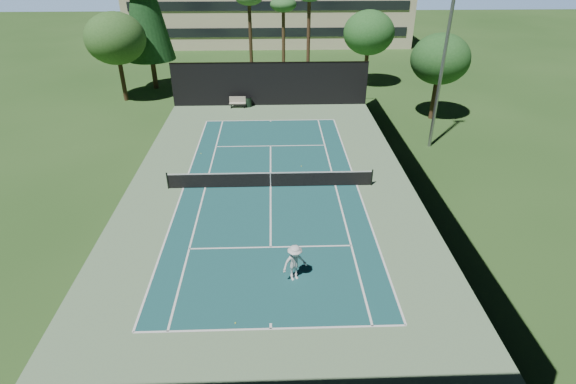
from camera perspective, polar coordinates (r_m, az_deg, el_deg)
The scene contains 20 objects.
ground at distance 28.38m, azimuth -2.23°, elevation 0.66°, with size 160.00×160.00×0.00m, color #284C1C.
apron_slab at distance 28.38m, azimuth -2.23°, elevation 0.67°, with size 18.00×32.00×0.01m, color #66885F.
court_surface at distance 28.38m, azimuth -2.23°, elevation 0.68°, with size 10.97×23.77×0.01m, color #194F51.
court_lines at distance 28.37m, azimuth -2.23°, elevation 0.70°, with size 11.07×23.87×0.01m.
tennis_net at distance 28.12m, azimuth -2.25°, elevation 1.66°, with size 12.90×0.10×1.10m.
fence at distance 27.53m, azimuth -2.31°, elevation 4.39°, with size 18.04×32.05×4.03m.
player at distance 20.50m, azimuth 0.86°, elevation -8.98°, with size 1.19×0.69×1.85m, color silver.
tennis_ball_a at distance 19.15m, azimuth -6.70°, elevation -16.19°, with size 0.07×0.07×0.07m, color yellow.
tennis_ball_b at distance 29.56m, azimuth -4.89°, elevation 1.89°, with size 0.07×0.07×0.07m, color #C3E634.
tennis_ball_c at distance 30.93m, azimuth 1.71°, elevation 3.30°, with size 0.07×0.07×0.07m, color #C5D22F.
tennis_ball_d at distance 33.40m, azimuth -10.99°, elevation 4.81°, with size 0.07×0.07×0.07m, color #B6D430.
park_bench at distance 42.51m, azimuth -6.43°, elevation 11.31°, with size 1.50×0.45×1.02m.
trash_bin at distance 42.63m, azimuth -5.03°, elevation 11.34°, with size 0.56×0.56×0.95m.
palm_a at distance 49.23m, azimuth -4.97°, elevation 22.99°, with size 2.80×2.80×9.32m.
palm_b at distance 51.28m, azimuth -0.60°, elevation 22.41°, with size 2.80×2.80×8.42m.
decid_tree_a at distance 48.58m, azimuth 10.22°, elevation 19.27°, with size 5.12×5.12×7.62m.
decid_tree_b at distance 40.28m, azimuth 18.77°, elevation 15.68°, with size 4.80×4.80×7.14m.
decid_tree_c at distance 45.87m, azimuth -21.08°, elevation 17.72°, with size 5.44×5.44×8.09m.
campus_building at distance 71.48m, azimuth -2.31°, elevation 21.85°, with size 40.50×12.50×8.30m.
light_pole at distance 33.81m, azimuth 19.16°, elevation 15.62°, with size 0.90×0.25×12.22m.
Camera 1 is at (0.25, -24.87, 13.67)m, focal length 28.00 mm.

